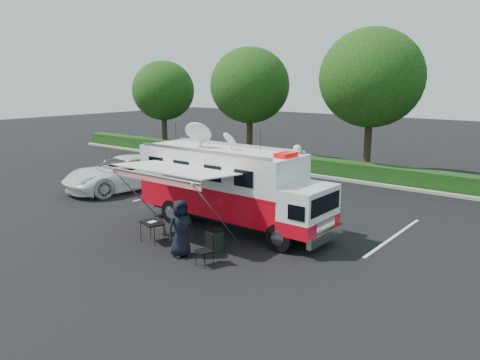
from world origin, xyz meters
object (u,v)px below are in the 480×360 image
(command_truck, at_px, (231,186))
(white_suv, at_px, (125,189))
(folding_table, at_px, (152,224))
(trash_bin, at_px, (217,240))

(command_truck, height_order, white_suv, command_truck)
(folding_table, height_order, trash_bin, trash_bin)
(folding_table, distance_m, trash_bin, 2.62)
(white_suv, bearing_deg, folding_table, -21.80)
(command_truck, bearing_deg, white_suv, 169.50)
(folding_table, bearing_deg, command_truck, 69.39)
(command_truck, distance_m, trash_bin, 3.02)
(command_truck, height_order, trash_bin, command_truck)
(white_suv, height_order, trash_bin, white_suv)
(command_truck, xyz_separation_m, folding_table, (-1.17, -3.11, -1.01))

